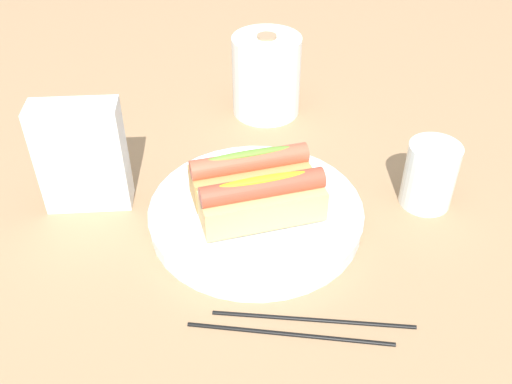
{
  "coord_description": "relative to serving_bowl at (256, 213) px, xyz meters",
  "views": [
    {
      "loc": [
        -0.13,
        -0.52,
        0.5
      ],
      "look_at": [
        0.02,
        0.02,
        0.05
      ],
      "focal_mm": 40.28,
      "sensor_mm": 36.0,
      "label": 1
    }
  ],
  "objects": [
    {
      "name": "ground_plane",
      "position": [
        -0.02,
        -0.02,
        -0.02
      ],
      "size": [
        2.4,
        2.4,
        0.0
      ],
      "primitive_type": "plane",
      "color": "#9E7A56"
    },
    {
      "name": "water_glass",
      "position": [
        0.23,
        -0.02,
        0.03
      ],
      "size": [
        0.07,
        0.07,
        0.09
      ],
      "color": "white",
      "rests_on": "ground_plane"
    },
    {
      "name": "chopstick_near",
      "position": [
        0.02,
        -0.17,
        -0.01
      ],
      "size": [
        0.21,
        0.08,
        0.01
      ],
      "primitive_type": "cylinder",
      "rotation": [
        0.0,
        1.57,
        -0.35
      ],
      "color": "black",
      "rests_on": "ground_plane"
    },
    {
      "name": "napkin_box",
      "position": [
        -0.2,
        0.1,
        0.06
      ],
      "size": [
        0.12,
        0.06,
        0.15
      ],
      "primitive_type": "cube",
      "rotation": [
        0.0,
        0.0,
        -0.18
      ],
      "color": "white",
      "rests_on": "ground_plane"
    },
    {
      "name": "hotdog_front",
      "position": [
        0.0,
        -0.03,
        0.04
      ],
      "size": [
        0.15,
        0.05,
        0.06
      ],
      "color": "#DBB270",
      "rests_on": "serving_bowl"
    },
    {
      "name": "hotdog_back",
      "position": [
        -0.0,
        0.03,
        0.04
      ],
      "size": [
        0.15,
        0.05,
        0.06
      ],
      "color": "tan",
      "rests_on": "serving_bowl"
    },
    {
      "name": "serving_bowl",
      "position": [
        0.0,
        0.0,
        0.0
      ],
      "size": [
        0.27,
        0.27,
        0.03
      ],
      "color": "silver",
      "rests_on": "ground_plane"
    },
    {
      "name": "chopstick_far",
      "position": [
        -0.01,
        -0.18,
        -0.01
      ],
      "size": [
        0.21,
        0.09,
        0.01
      ],
      "primitive_type": "cylinder",
      "rotation": [
        0.0,
        1.57,
        -0.38
      ],
      "color": "black",
      "rests_on": "ground_plane"
    },
    {
      "name": "paper_towel_roll",
      "position": [
        0.09,
        0.27,
        0.05
      ],
      "size": [
        0.11,
        0.11,
        0.13
      ],
      "color": "white",
      "rests_on": "ground_plane"
    }
  ]
}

